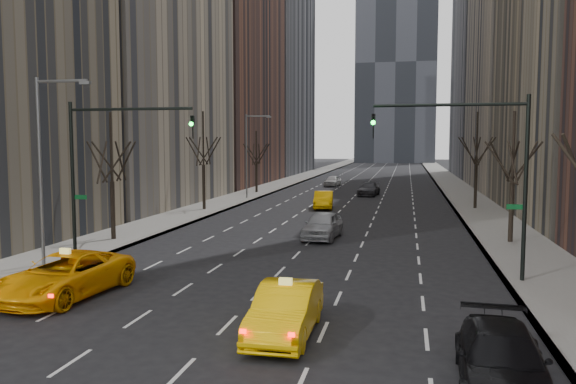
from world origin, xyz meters
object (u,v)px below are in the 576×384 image
Objects in this scene: silver_sedan_ahead at (323,225)px; parked_suv_black at (502,361)px; taxi_suv at (65,275)px; taxi_sedan at (286,310)px.

parked_suv_black is (7.56, -20.99, -0.09)m from silver_sedan_ahead.
taxi_sedan is (9.48, -2.56, -0.05)m from taxi_suv.
taxi_sedan is at bearing -10.05° from taxi_suv.
taxi_suv reaches higher than taxi_sedan.
parked_suv_black is (15.53, -5.34, -0.10)m from taxi_suv.
taxi_suv is 16.42m from parked_suv_black.
silver_sedan_ahead is at bearing 68.10° from taxi_suv.
silver_sedan_ahead is 0.95× the size of parked_suv_black.
silver_sedan_ahead is (-1.52, 18.21, 0.03)m from taxi_sedan.
taxi_sedan is at bearing 158.32° from parked_suv_black.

